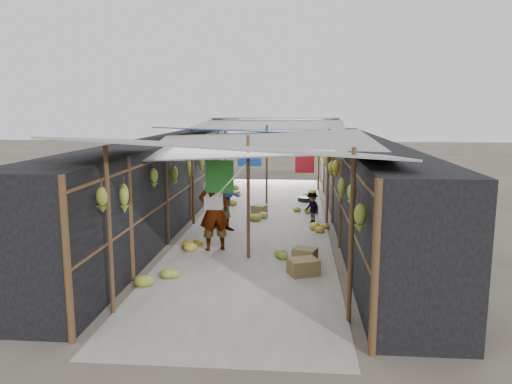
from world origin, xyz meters
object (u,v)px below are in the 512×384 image
(vendor_seated, at_px, (312,208))
(vendor_elderly, at_px, (214,211))
(crate_near, at_px, (303,267))
(shopper_blue, at_px, (224,198))
(black_basin, at_px, (306,199))

(vendor_seated, bearing_deg, vendor_elderly, -72.65)
(crate_near, bearing_deg, vendor_seated, 64.42)
(vendor_elderly, height_order, vendor_seated, vendor_elderly)
(vendor_elderly, distance_m, shopper_blue, 1.75)
(black_basin, relative_size, shopper_blue, 0.31)
(black_basin, height_order, vendor_seated, vendor_seated)
(vendor_elderly, height_order, shopper_blue, vendor_elderly)
(black_basin, bearing_deg, vendor_elderly, -109.31)
(black_basin, bearing_deg, vendor_seated, -87.87)
(shopper_blue, bearing_deg, vendor_elderly, -101.37)
(black_basin, distance_m, vendor_elderly, 6.42)
(black_basin, xyz_separation_m, vendor_elderly, (-2.11, -6.01, 0.83))
(crate_near, height_order, shopper_blue, shopper_blue)
(vendor_elderly, distance_m, vendor_seated, 3.63)
(crate_near, distance_m, black_basin, 7.51)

